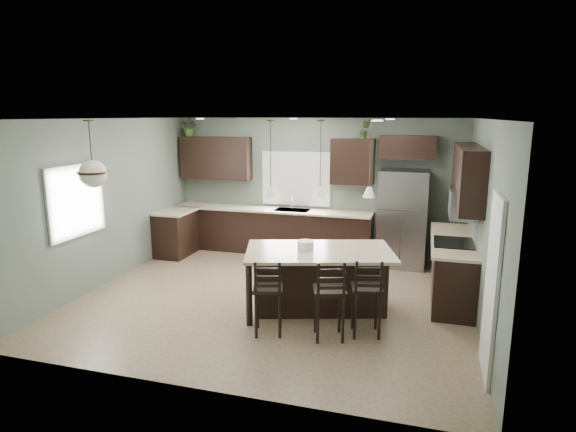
# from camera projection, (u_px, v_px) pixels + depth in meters

# --- Properties ---
(ground) EXTENTS (6.00, 6.00, 0.00)m
(ground) POSITION_uv_depth(u_px,v_px,m) (275.00, 297.00, 7.71)
(ground) COLOR #9E8466
(ground) RESTS_ON ground
(pantry_door) EXTENTS (0.04, 0.82, 2.04)m
(pantry_door) POSITION_uv_depth(u_px,v_px,m) (492.00, 287.00, 5.23)
(pantry_door) COLOR white
(pantry_door) RESTS_ON ground
(window_back) EXTENTS (1.35, 0.02, 1.00)m
(window_back) POSITION_uv_depth(u_px,v_px,m) (296.00, 179.00, 10.07)
(window_back) COLOR white
(window_back) RESTS_ON room_shell
(window_left) EXTENTS (0.02, 1.10, 1.00)m
(window_left) POSITION_uv_depth(u_px,v_px,m) (76.00, 201.00, 7.45)
(window_left) COLOR white
(window_left) RESTS_ON room_shell
(left_return_cabs) EXTENTS (0.60, 0.90, 0.90)m
(left_return_cabs) POSITION_uv_depth(u_px,v_px,m) (176.00, 234.00, 9.95)
(left_return_cabs) COLOR black
(left_return_cabs) RESTS_ON ground
(left_return_countertop) EXTENTS (0.66, 0.96, 0.04)m
(left_return_countertop) POSITION_uv_depth(u_px,v_px,m) (176.00, 211.00, 9.85)
(left_return_countertop) COLOR beige
(left_return_countertop) RESTS_ON left_return_cabs
(back_lower_cabs) EXTENTS (4.20, 0.60, 0.90)m
(back_lower_cabs) POSITION_uv_depth(u_px,v_px,m) (272.00, 231.00, 10.15)
(back_lower_cabs) COLOR black
(back_lower_cabs) RESTS_ON ground
(back_countertop) EXTENTS (4.20, 0.66, 0.04)m
(back_countertop) POSITION_uv_depth(u_px,v_px,m) (271.00, 210.00, 10.03)
(back_countertop) COLOR beige
(back_countertop) RESTS_ON back_lower_cabs
(sink_inset) EXTENTS (0.70, 0.45, 0.01)m
(sink_inset) POSITION_uv_depth(u_px,v_px,m) (292.00, 210.00, 9.91)
(sink_inset) COLOR gray
(sink_inset) RESTS_ON back_countertop
(faucet) EXTENTS (0.02, 0.02, 0.28)m
(faucet) POSITION_uv_depth(u_px,v_px,m) (292.00, 203.00, 9.85)
(faucet) COLOR silver
(faucet) RESTS_ON back_countertop
(back_upper_left) EXTENTS (1.55, 0.34, 0.90)m
(back_upper_left) POSITION_uv_depth(u_px,v_px,m) (216.00, 158.00, 10.32)
(back_upper_left) COLOR black
(back_upper_left) RESTS_ON room_shell
(back_upper_right) EXTENTS (0.85, 0.34, 0.90)m
(back_upper_right) POSITION_uv_depth(u_px,v_px,m) (353.00, 162.00, 9.51)
(back_upper_right) COLOR black
(back_upper_right) RESTS_ON room_shell
(fridge_header) EXTENTS (1.05, 0.34, 0.45)m
(fridge_header) POSITION_uv_depth(u_px,v_px,m) (408.00, 147.00, 9.16)
(fridge_header) COLOR black
(fridge_header) RESTS_ON room_shell
(right_lower_cabs) EXTENTS (0.60, 2.35, 0.90)m
(right_lower_cabs) POSITION_uv_depth(u_px,v_px,m) (452.00, 268.00, 7.70)
(right_lower_cabs) COLOR black
(right_lower_cabs) RESTS_ON ground
(right_countertop) EXTENTS (0.66, 2.35, 0.04)m
(right_countertop) POSITION_uv_depth(u_px,v_px,m) (453.00, 240.00, 7.61)
(right_countertop) COLOR beige
(right_countertop) RESTS_ON right_lower_cabs
(cooktop) EXTENTS (0.58, 0.75, 0.02)m
(cooktop) POSITION_uv_depth(u_px,v_px,m) (454.00, 243.00, 7.34)
(cooktop) COLOR black
(cooktop) RESTS_ON right_countertop
(wall_oven_front) EXTENTS (0.01, 0.72, 0.60)m
(wall_oven_front) POSITION_uv_depth(u_px,v_px,m) (432.00, 272.00, 7.52)
(wall_oven_front) COLOR gray
(wall_oven_front) RESTS_ON right_lower_cabs
(right_upper_cabs) EXTENTS (0.34, 2.35, 0.90)m
(right_upper_cabs) POSITION_uv_depth(u_px,v_px,m) (468.00, 175.00, 7.35)
(right_upper_cabs) COLOR black
(right_upper_cabs) RESTS_ON room_shell
(microwave) EXTENTS (0.40, 0.75, 0.40)m
(microwave) POSITION_uv_depth(u_px,v_px,m) (464.00, 204.00, 7.19)
(microwave) COLOR gray
(microwave) RESTS_ON right_upper_cabs
(refrigerator) EXTENTS (0.90, 0.74, 1.85)m
(refrigerator) POSITION_uv_depth(u_px,v_px,m) (402.00, 218.00, 9.15)
(refrigerator) COLOR gray
(refrigerator) RESTS_ON ground
(kitchen_island) EXTENTS (2.37, 1.75, 0.92)m
(kitchen_island) POSITION_uv_depth(u_px,v_px,m) (319.00, 280.00, 7.10)
(kitchen_island) COLOR black
(kitchen_island) RESTS_ON ground
(serving_dish) EXTENTS (0.24, 0.24, 0.14)m
(serving_dish) POSITION_uv_depth(u_px,v_px,m) (306.00, 246.00, 6.99)
(serving_dish) COLOR white
(serving_dish) RESTS_ON kitchen_island
(bar_stool_left) EXTENTS (0.48, 0.48, 1.04)m
(bar_stool_left) POSITION_uv_depth(u_px,v_px,m) (268.00, 296.00, 6.32)
(bar_stool_left) COLOR black
(bar_stool_left) RESTS_ON ground
(bar_stool_center) EXTENTS (0.50, 0.50, 1.08)m
(bar_stool_center) POSITION_uv_depth(u_px,v_px,m) (329.00, 299.00, 6.18)
(bar_stool_center) COLOR black
(bar_stool_center) RESTS_ON ground
(bar_stool_right) EXTENTS (0.48, 0.48, 1.06)m
(bar_stool_right) POSITION_uv_depth(u_px,v_px,m) (366.00, 296.00, 6.28)
(bar_stool_right) COLOR black
(bar_stool_right) RESTS_ON ground
(pendant_left) EXTENTS (0.17, 0.17, 1.10)m
(pendant_left) POSITION_uv_depth(u_px,v_px,m) (271.00, 159.00, 6.73)
(pendant_left) COLOR white
(pendant_left) RESTS_ON room_shell
(pendant_center) EXTENTS (0.17, 0.17, 1.10)m
(pendant_center) POSITION_uv_depth(u_px,v_px,m) (320.00, 159.00, 6.73)
(pendant_center) COLOR white
(pendant_center) RESTS_ON room_shell
(pendant_right) EXTENTS (0.17, 0.17, 1.10)m
(pendant_right) POSITION_uv_depth(u_px,v_px,m) (370.00, 159.00, 6.73)
(pendant_right) COLOR silver
(pendant_right) RESTS_ON room_shell
(chandelier) EXTENTS (0.42, 0.42, 0.94)m
(chandelier) POSITION_uv_depth(u_px,v_px,m) (91.00, 154.00, 6.64)
(chandelier) COLOR beige
(chandelier) RESTS_ON room_shell
(plant_back_left) EXTENTS (0.47, 0.44, 0.41)m
(plant_back_left) POSITION_uv_depth(u_px,v_px,m) (190.00, 127.00, 10.31)
(plant_back_left) COLOR #395625
(plant_back_left) RESTS_ON back_upper_left
(plant_back_right) EXTENTS (0.22, 0.19, 0.36)m
(plant_back_right) POSITION_uv_depth(u_px,v_px,m) (365.00, 129.00, 9.29)
(plant_back_right) COLOR #2B4920
(plant_back_right) RESTS_ON back_upper_right
(room_shell) EXTENTS (6.00, 6.00, 6.00)m
(room_shell) POSITION_uv_depth(u_px,v_px,m) (274.00, 192.00, 7.36)
(room_shell) COLOR #5D6B5E
(room_shell) RESTS_ON ground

